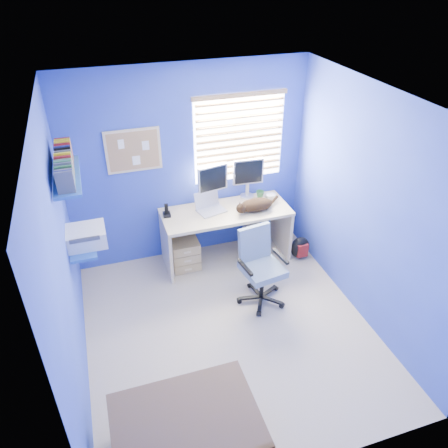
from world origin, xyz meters
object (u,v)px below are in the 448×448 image
object	(u,v)px
cat	(256,205)
office_chair	(260,275)
tower_pc	(252,237)
desk	(226,235)
laptop	(211,204)

from	to	relation	value
cat	office_chair	size ratio (longest dim) A/B	0.47
tower_pc	office_chair	world-z (taller)	office_chair
cat	office_chair	distance (m)	0.94
desk	tower_pc	xyz separation A→B (m)	(0.39, 0.05, -0.14)
laptop	office_chair	world-z (taller)	laptop
desk	office_chair	bearing A→B (deg)	-81.42
laptop	office_chair	size ratio (longest dim) A/B	0.36
laptop	cat	xyz separation A→B (m)	(0.54, -0.14, -0.03)
laptop	desk	bearing A→B (deg)	-27.29
tower_pc	cat	bearing A→B (deg)	-87.80
tower_pc	desk	bearing A→B (deg)	-162.37
laptop	cat	size ratio (longest dim) A/B	0.77
tower_pc	laptop	bearing A→B (deg)	-168.77
desk	cat	world-z (taller)	cat
laptop	tower_pc	bearing A→B (deg)	-13.31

